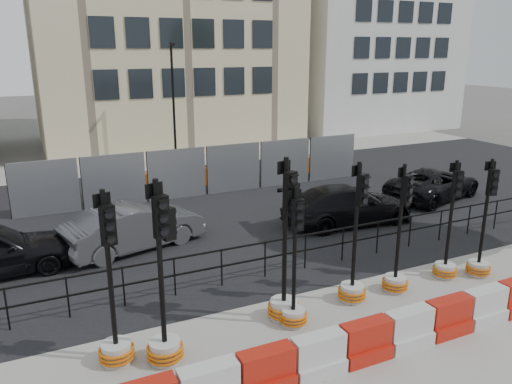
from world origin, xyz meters
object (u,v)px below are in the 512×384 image
traffic_signal_h (480,253)px  traffic_signal_a (115,330)px  car_c (348,205)px  traffic_signal_d (285,282)px

traffic_signal_h → traffic_signal_a: bearing=-165.9°
traffic_signal_h → car_c: size_ratio=0.67×
traffic_signal_d → traffic_signal_h: 5.62m
traffic_signal_a → car_c: (8.50, 4.61, -0.04)m
traffic_signal_h → car_c: (-0.75, 4.81, 0.01)m
traffic_signal_d → traffic_signal_h: size_ratio=1.16×
traffic_signal_d → traffic_signal_a: bearing=167.8°
traffic_signal_d → car_c: traffic_signal_d is taller
traffic_signal_a → traffic_signal_d: (3.64, 0.08, 0.16)m
car_c → traffic_signal_a: bearing=123.0°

